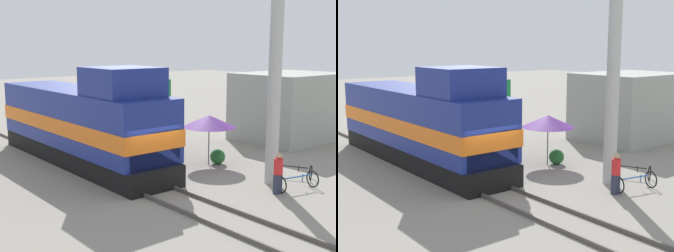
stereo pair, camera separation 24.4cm
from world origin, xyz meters
TOP-DOWN VIEW (x-y plane):
  - ground_plane at (0.00, 0.00)m, footprint 120.00×120.00m
  - rail_near at (-0.72, 0.00)m, footprint 0.08×29.95m
  - rail_far at (0.72, 0.00)m, footprint 0.08×29.95m
  - locomotive at (0.00, 4.86)m, footprint 2.87×12.26m
  - utility_pole at (4.38, -2.63)m, footprint 1.80×0.52m
  - vendor_umbrella at (4.49, 1.15)m, footprint 2.48×2.48m
  - billboard_sign at (4.64, 5.74)m, footprint 2.50×0.12m
  - shrub_cluster at (4.83, 0.90)m, footprint 0.71×0.71m
  - person_bystander at (3.46, -3.69)m, footprint 0.34×0.34m
  - bicycle at (4.41, -3.87)m, footprint 1.77×1.00m
  - bicycle_spare at (5.69, -2.71)m, footprint 1.23×1.69m
  - building_block_distant at (12.27, 2.52)m, footprint 5.71×4.65m

SIDE VIEW (x-z plane):
  - ground_plane at x=0.00m, z-range 0.00..0.00m
  - rail_near at x=-0.72m, z-range 0.00..0.15m
  - rail_far at x=0.72m, z-range 0.00..0.15m
  - bicycle_spare at x=5.69m, z-range 0.01..0.64m
  - bicycle at x=4.41m, z-range 0.01..0.69m
  - shrub_cluster at x=4.83m, z-range 0.00..0.71m
  - person_bystander at x=3.46m, z-range 0.06..1.65m
  - locomotive at x=0.00m, z-range -0.42..4.25m
  - building_block_distant at x=12.27m, z-range 0.00..3.92m
  - vendor_umbrella at x=4.49m, z-range 0.89..3.22m
  - billboard_sign at x=4.64m, z-range 1.02..4.68m
  - utility_pole at x=4.38m, z-range 0.04..9.70m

